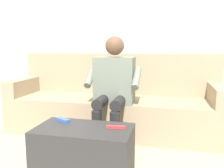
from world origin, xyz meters
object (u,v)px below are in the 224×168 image
(person_solo_seated, at_px, (113,84))
(remote_blue, at_px, (63,120))
(remote_red, at_px, (116,127))
(couch, at_px, (114,105))
(coffee_table, at_px, (84,151))

(person_solo_seated, distance_m, remote_blue, 0.72)
(remote_blue, bearing_deg, remote_red, 19.29)
(remote_red, bearing_deg, couch, -83.21)
(remote_red, bearing_deg, coffee_table, 3.79)
(couch, xyz_separation_m, remote_blue, (0.23, 0.97, 0.09))
(couch, xyz_separation_m, coffee_table, (0.00, 1.09, -0.12))
(person_solo_seated, relative_size, remote_blue, 8.10)
(remote_red, height_order, remote_blue, remote_blue)
(person_solo_seated, xyz_separation_m, remote_red, (-0.18, 0.68, -0.24))
(couch, relative_size, coffee_table, 3.28)
(remote_red, bearing_deg, person_solo_seated, -82.30)
(remote_blue, bearing_deg, coffee_table, 0.51)
(couch, bearing_deg, coffee_table, 90.00)
(coffee_table, bearing_deg, remote_red, -169.42)
(couch, distance_m, remote_blue, 1.00)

